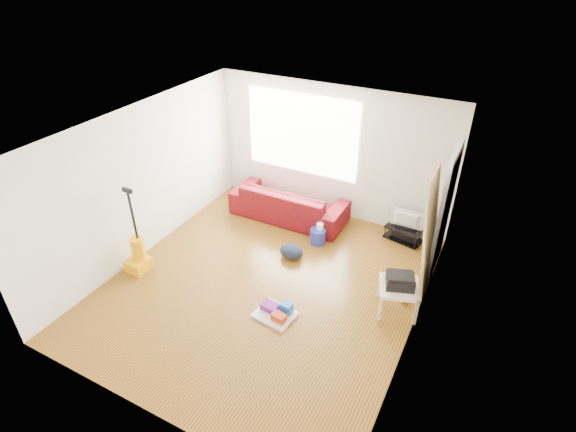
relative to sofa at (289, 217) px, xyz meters
The scene contains 13 objects.
room 2.29m from the sofa, 69.82° to the right, with size 4.51×5.01×2.51m.
sofa is the anchor object (origin of this frame).
tv_stand 2.18m from the sofa, ahead, with size 0.71×0.49×0.24m.
tv 2.22m from the sofa, ahead, with size 0.58×0.08×0.33m, color black.
side_table 2.99m from the sofa, 31.13° to the right, with size 0.69×0.69×0.44m.
printer 3.02m from the sofa, 31.13° to the right, with size 0.46×0.41×0.20m.
bucket 1.00m from the sofa, 31.95° to the right, with size 0.28×0.28×0.28m, color navy.
toilet_paper 1.02m from the sofa, 29.68° to the right, with size 0.12×0.12×0.11m, color white.
cleaning_tray 2.67m from the sofa, 66.37° to the right, with size 0.60×0.50×0.20m.
backpack 1.28m from the sofa, 60.62° to the right, with size 0.42×0.33×0.23m, color black.
sneakers 2.73m from the sofa, 26.92° to the right, with size 0.52×0.27×0.12m.
vacuum 2.90m from the sofa, 119.22° to the right, with size 0.31×0.35×1.45m.
door_panel 2.84m from the sofa, 16.70° to the right, with size 0.04×0.76×1.91m, color tan.
Camera 1 is at (2.78, -4.57, 4.60)m, focal length 28.00 mm.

